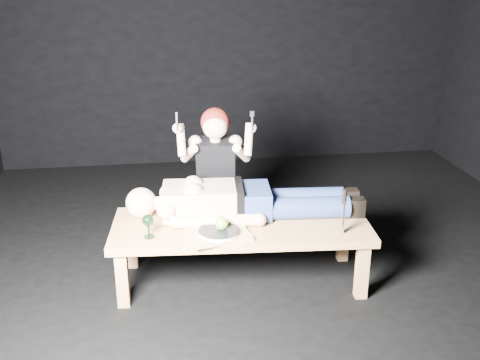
{
  "coord_description": "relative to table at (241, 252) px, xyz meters",
  "views": [
    {
      "loc": [
        -0.79,
        -3.76,
        2.12
      ],
      "look_at": [
        -0.26,
        -0.17,
        0.75
      ],
      "focal_mm": 42.92,
      "sensor_mm": 36.0,
      "label": 1
    }
  ],
  "objects": [
    {
      "name": "lying_man",
      "position": [
        0.07,
        0.14,
        0.36
      ],
      "size": [
        1.87,
        0.7,
        0.27
      ],
      "primitive_type": null,
      "rotation": [
        0.0,
        0.0,
        -0.08
      ],
      "color": "beige",
      "rests_on": "table"
    },
    {
      "name": "spoon_flat",
      "position": [
        0.01,
        -0.13,
        0.23
      ],
      "size": [
        0.11,
        0.17,
        0.01
      ],
      "primitive_type": "cube",
      "rotation": [
        0.0,
        0.0,
        0.54
      ],
      "color": "#B2B2B7",
      "rests_on": "table"
    },
    {
      "name": "ground",
      "position": [
        0.26,
        0.22,
        -0.23
      ],
      "size": [
        5.0,
        5.0,
        0.0
      ],
      "primitive_type": "plane",
      "color": "black",
      "rests_on": "ground"
    },
    {
      "name": "goblet",
      "position": [
        -0.63,
        -0.13,
        0.31
      ],
      "size": [
        0.08,
        0.08,
        0.16
      ],
      "primitive_type": null,
      "rotation": [
        0.0,
        0.0,
        -0.08
      ],
      "color": "black",
      "rests_on": "table"
    },
    {
      "name": "fork_flat",
      "position": [
        -0.38,
        -0.16,
        0.23
      ],
      "size": [
        0.03,
        0.19,
        0.01
      ],
      "primitive_type": "cube",
      "rotation": [
        0.0,
        0.0,
        -0.08
      ],
      "color": "#B2B2B7",
      "rests_on": "table"
    },
    {
      "name": "kneeling_woman",
      "position": [
        -0.11,
        0.57,
        0.37
      ],
      "size": [
        0.71,
        0.78,
        1.19
      ],
      "primitive_type": null,
      "rotation": [
        0.0,
        0.0,
        -0.12
      ],
      "color": "black",
      "rests_on": "ground"
    },
    {
      "name": "knife_flat",
      "position": [
        0.0,
        -0.22,
        0.23
      ],
      "size": [
        0.04,
        0.19,
        0.01
      ],
      "primitive_type": "cube",
      "rotation": [
        0.0,
        0.0,
        -0.14
      ],
      "color": "#B2B2B7",
      "rests_on": "table"
    },
    {
      "name": "table",
      "position": [
        0.0,
        0.0,
        0.0
      ],
      "size": [
        1.81,
        0.8,
        0.45
      ],
      "primitive_type": "cube",
      "rotation": [
        0.0,
        0.0,
        -0.08
      ],
      "color": "tan",
      "rests_on": "ground"
    },
    {
      "name": "carving_knife",
      "position": [
        0.64,
        -0.25,
        0.38
      ],
      "size": [
        0.04,
        0.05,
        0.31
      ],
      "primitive_type": null,
      "rotation": [
        0.0,
        0.0,
        -0.08
      ],
      "color": "#B2B2B7",
      "rests_on": "table"
    },
    {
      "name": "apple",
      "position": [
        -0.15,
        -0.17,
        0.31
      ],
      "size": [
        0.09,
        0.09,
        0.09
      ],
      "primitive_type": "sphere",
      "color": "#5B9E1E",
      "rests_on": "plate"
    },
    {
      "name": "back_wall",
      "position": [
        0.26,
        2.72,
        1.27
      ],
      "size": [
        5.0,
        0.0,
        5.0
      ],
      "primitive_type": "plane",
      "rotation": [
        1.57,
        0.0,
        0.0
      ],
      "color": "black",
      "rests_on": "ground"
    },
    {
      "name": "plate",
      "position": [
        -0.18,
        -0.18,
        0.26
      ],
      "size": [
        0.3,
        0.3,
        0.02
      ],
      "primitive_type": "cylinder",
      "rotation": [
        0.0,
        0.0,
        0.17
      ],
      "color": "white",
      "rests_on": "serving_tray"
    },
    {
      "name": "serving_tray",
      "position": [
        -0.18,
        -0.18,
        0.24
      ],
      "size": [
        0.44,
        0.35,
        0.02
      ],
      "primitive_type": "cube",
      "rotation": [
        0.0,
        0.0,
        0.17
      ],
      "color": "tan",
      "rests_on": "table"
    }
  ]
}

